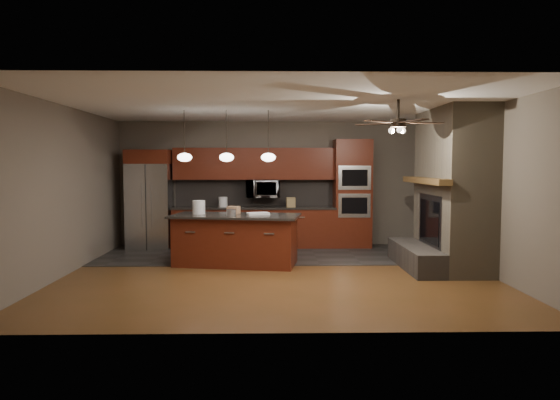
{
  "coord_description": "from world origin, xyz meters",
  "views": [
    {
      "loc": [
        -0.12,
        -8.29,
        1.82
      ],
      "look_at": [
        0.06,
        0.6,
        1.2
      ],
      "focal_mm": 32.0,
      "sensor_mm": 36.0,
      "label": 1
    }
  ],
  "objects_px": {
    "oven_tower": "(352,194)",
    "microwave": "(263,189)",
    "paint_can": "(231,212)",
    "counter_bucket": "(223,202)",
    "paint_tray": "(258,214)",
    "refrigerator": "(150,199)",
    "white_bucket": "(199,207)",
    "counter_box": "(291,202)",
    "cardboard_box": "(234,210)",
    "kitchen_island": "(236,240)"
  },
  "relations": [
    {
      "from": "paint_tray",
      "to": "refrigerator",
      "type": "bearing_deg",
      "value": 129.0
    },
    {
      "from": "counter_box",
      "to": "oven_tower",
      "type": "bearing_deg",
      "value": -3.37
    },
    {
      "from": "oven_tower",
      "to": "kitchen_island",
      "type": "xyz_separation_m",
      "value": [
        -2.45,
        -1.95,
        -0.73
      ]
    },
    {
      "from": "cardboard_box",
      "to": "refrigerator",
      "type": "bearing_deg",
      "value": 165.25
    },
    {
      "from": "counter_bucket",
      "to": "cardboard_box",
      "type": "bearing_deg",
      "value": -78.36
    },
    {
      "from": "oven_tower",
      "to": "paint_tray",
      "type": "height_order",
      "value": "oven_tower"
    },
    {
      "from": "microwave",
      "to": "kitchen_island",
      "type": "height_order",
      "value": "microwave"
    },
    {
      "from": "oven_tower",
      "to": "paint_can",
      "type": "relative_size",
      "value": 14.27
    },
    {
      "from": "paint_can",
      "to": "counter_bucket",
      "type": "relative_size",
      "value": 0.76
    },
    {
      "from": "paint_can",
      "to": "counter_box",
      "type": "distance_m",
      "value": 2.35
    },
    {
      "from": "kitchen_island",
      "to": "cardboard_box",
      "type": "xyz_separation_m",
      "value": [
        -0.05,
        0.22,
        0.52
      ]
    },
    {
      "from": "microwave",
      "to": "kitchen_island",
      "type": "xyz_separation_m",
      "value": [
        -0.47,
        -2.0,
        -0.84
      ]
    },
    {
      "from": "paint_tray",
      "to": "counter_box",
      "type": "xyz_separation_m",
      "value": [
        0.67,
        1.9,
        0.07
      ]
    },
    {
      "from": "oven_tower",
      "to": "refrigerator",
      "type": "xyz_separation_m",
      "value": [
        -4.45,
        -0.07,
        -0.12
      ]
    },
    {
      "from": "kitchen_island",
      "to": "paint_can",
      "type": "xyz_separation_m",
      "value": [
        -0.07,
        -0.14,
        0.51
      ]
    },
    {
      "from": "microwave",
      "to": "paint_can",
      "type": "relative_size",
      "value": 4.39
    },
    {
      "from": "counter_box",
      "to": "paint_can",
      "type": "bearing_deg",
      "value": -124.55
    },
    {
      "from": "oven_tower",
      "to": "microwave",
      "type": "distance_m",
      "value": 1.98
    },
    {
      "from": "white_bucket",
      "to": "paint_can",
      "type": "xyz_separation_m",
      "value": [
        0.62,
        -0.29,
        -0.07
      ]
    },
    {
      "from": "cardboard_box",
      "to": "counter_bucket",
      "type": "distance_m",
      "value": 1.77
    },
    {
      "from": "oven_tower",
      "to": "microwave",
      "type": "xyz_separation_m",
      "value": [
        -1.98,
        0.06,
        0.11
      ]
    },
    {
      "from": "refrigerator",
      "to": "counter_bucket",
      "type": "xyz_separation_m",
      "value": [
        1.59,
        0.08,
        -0.06
      ]
    },
    {
      "from": "microwave",
      "to": "paint_tray",
      "type": "bearing_deg",
      "value": -91.75
    },
    {
      "from": "microwave",
      "to": "paint_tray",
      "type": "relative_size",
      "value": 1.89
    },
    {
      "from": "counter_bucket",
      "to": "counter_box",
      "type": "relative_size",
      "value": 1.05
    },
    {
      "from": "counter_box",
      "to": "kitchen_island",
      "type": "bearing_deg",
      "value": -124.79
    },
    {
      "from": "oven_tower",
      "to": "paint_tray",
      "type": "relative_size",
      "value": 6.16
    },
    {
      "from": "paint_tray",
      "to": "counter_box",
      "type": "relative_size",
      "value": 1.84
    },
    {
      "from": "paint_can",
      "to": "refrigerator",
      "type": "bearing_deg",
      "value": 133.73
    },
    {
      "from": "kitchen_island",
      "to": "paint_can",
      "type": "distance_m",
      "value": 0.54
    },
    {
      "from": "white_bucket",
      "to": "paint_can",
      "type": "distance_m",
      "value": 0.69
    },
    {
      "from": "oven_tower",
      "to": "white_bucket",
      "type": "height_order",
      "value": "oven_tower"
    },
    {
      "from": "oven_tower",
      "to": "paint_tray",
      "type": "bearing_deg",
      "value": -136.3
    },
    {
      "from": "refrigerator",
      "to": "paint_tray",
      "type": "relative_size",
      "value": 5.56
    },
    {
      "from": "kitchen_island",
      "to": "paint_tray",
      "type": "height_order",
      "value": "paint_tray"
    },
    {
      "from": "counter_bucket",
      "to": "paint_can",
      "type": "bearing_deg",
      "value": -80.79
    },
    {
      "from": "microwave",
      "to": "white_bucket",
      "type": "height_order",
      "value": "microwave"
    },
    {
      "from": "white_bucket",
      "to": "counter_box",
      "type": "xyz_separation_m",
      "value": [
        1.77,
        1.75,
        -0.04
      ]
    },
    {
      "from": "oven_tower",
      "to": "microwave",
      "type": "height_order",
      "value": "oven_tower"
    },
    {
      "from": "paint_can",
      "to": "counter_bucket",
      "type": "height_order",
      "value": "counter_bucket"
    },
    {
      "from": "oven_tower",
      "to": "counter_bucket",
      "type": "height_order",
      "value": "oven_tower"
    },
    {
      "from": "refrigerator",
      "to": "counter_box",
      "type": "relative_size",
      "value": 10.21
    },
    {
      "from": "white_bucket",
      "to": "counter_box",
      "type": "height_order",
      "value": "white_bucket"
    },
    {
      "from": "microwave",
      "to": "counter_bucket",
      "type": "bearing_deg",
      "value": -176.76
    },
    {
      "from": "cardboard_box",
      "to": "oven_tower",
      "type": "bearing_deg",
      "value": 60.12
    },
    {
      "from": "kitchen_island",
      "to": "counter_bucket",
      "type": "height_order",
      "value": "counter_bucket"
    },
    {
      "from": "white_bucket",
      "to": "paint_can",
      "type": "bearing_deg",
      "value": -25.49
    },
    {
      "from": "paint_tray",
      "to": "microwave",
      "type": "bearing_deg",
      "value": 75.09
    },
    {
      "from": "cardboard_box",
      "to": "counter_box",
      "type": "relative_size",
      "value": 1.01
    },
    {
      "from": "oven_tower",
      "to": "kitchen_island",
      "type": "bearing_deg",
      "value": -141.5
    }
  ]
}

